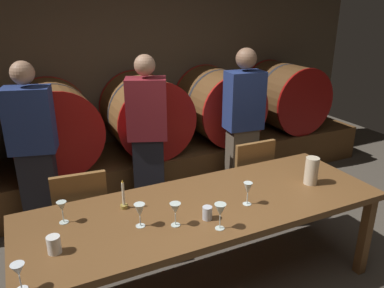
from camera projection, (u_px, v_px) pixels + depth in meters
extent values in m
cube|color=brown|center=(129.00, 57.00, 4.53)|extent=(6.38, 0.24, 2.88)
cube|color=brown|center=(148.00, 167.00, 4.49)|extent=(5.75, 0.90, 0.45)
cylinder|color=brown|center=(54.00, 126.00, 3.86)|extent=(0.86, 0.77, 0.86)
cylinder|color=#9E1411|center=(59.00, 137.00, 3.52)|extent=(0.87, 0.03, 0.87)
cylinder|color=#9E1411|center=(49.00, 116.00, 4.20)|extent=(0.87, 0.03, 0.87)
cylinder|color=#2D2D33|center=(54.00, 126.00, 3.86)|extent=(0.86, 0.04, 0.86)
cylinder|color=brown|center=(146.00, 114.00, 4.26)|extent=(0.86, 0.77, 0.86)
cylinder|color=#9E1411|center=(159.00, 124.00, 3.92)|extent=(0.87, 0.03, 0.87)
cylinder|color=#9E1411|center=(135.00, 106.00, 4.60)|extent=(0.87, 0.03, 0.87)
cylinder|color=#2D2D33|center=(146.00, 114.00, 4.26)|extent=(0.86, 0.04, 0.86)
cylinder|color=brown|center=(219.00, 105.00, 4.64)|extent=(0.86, 0.77, 0.86)
cylinder|color=#B21C16|center=(236.00, 113.00, 4.30)|extent=(0.87, 0.03, 0.87)
cylinder|color=#B21C16|center=(204.00, 98.00, 4.98)|extent=(0.87, 0.03, 0.87)
cylinder|color=#2D2D33|center=(219.00, 105.00, 4.64)|extent=(0.86, 0.04, 0.86)
cylinder|color=#513319|center=(285.00, 96.00, 5.06)|extent=(0.86, 0.77, 0.86)
cylinder|color=maroon|center=(306.00, 103.00, 4.72)|extent=(0.87, 0.03, 0.87)
cylinder|color=maroon|center=(267.00, 90.00, 5.40)|extent=(0.87, 0.03, 0.87)
cylinder|color=#2D2D33|center=(285.00, 96.00, 5.06)|extent=(0.86, 0.04, 0.86)
cube|color=brown|center=(206.00, 207.00, 2.67)|extent=(2.58, 0.89, 0.05)
cube|color=brown|center=(365.00, 236.00, 2.97)|extent=(0.07, 0.07, 0.67)
cube|color=brown|center=(26.00, 265.00, 2.63)|extent=(0.07, 0.07, 0.67)
cube|color=brown|center=(299.00, 194.00, 3.62)|extent=(0.07, 0.07, 0.67)
cube|color=brown|center=(81.00, 215.00, 3.07)|extent=(0.43, 0.43, 0.04)
cube|color=brown|center=(80.00, 200.00, 2.83)|extent=(0.40, 0.07, 0.42)
cube|color=brown|center=(102.00, 224.00, 3.35)|extent=(0.05, 0.05, 0.42)
cube|color=brown|center=(61.00, 232.00, 3.24)|extent=(0.05, 0.05, 0.42)
cube|color=brown|center=(108.00, 246.00, 3.05)|extent=(0.05, 0.05, 0.42)
cube|color=brown|center=(64.00, 255.00, 2.94)|extent=(0.05, 0.05, 0.42)
cube|color=brown|center=(243.00, 179.00, 3.69)|extent=(0.41, 0.41, 0.04)
cube|color=brown|center=(255.00, 164.00, 3.45)|extent=(0.40, 0.05, 0.42)
cube|color=brown|center=(247.00, 189.00, 3.98)|extent=(0.04, 0.04, 0.42)
cube|color=brown|center=(219.00, 196.00, 3.85)|extent=(0.04, 0.04, 0.42)
cube|color=brown|center=(266.00, 204.00, 3.69)|extent=(0.04, 0.04, 0.42)
cube|color=brown|center=(236.00, 212.00, 3.56)|extent=(0.04, 0.04, 0.42)
cube|color=black|center=(41.00, 195.00, 3.41)|extent=(0.34, 0.27, 0.85)
cube|color=navy|center=(30.00, 120.00, 3.17)|extent=(0.43, 0.33, 0.56)
sphere|color=tan|center=(22.00, 73.00, 3.03)|extent=(0.19, 0.19, 0.19)
cube|color=black|center=(149.00, 176.00, 3.84)|extent=(0.35, 0.30, 0.81)
cube|color=maroon|center=(147.00, 109.00, 3.60)|extent=(0.44, 0.36, 0.59)
sphere|color=tan|center=(145.00, 65.00, 3.45)|extent=(0.20, 0.20, 0.20)
cube|color=brown|center=(241.00, 163.00, 4.15)|extent=(0.32, 0.23, 0.80)
cube|color=navy|center=(244.00, 100.00, 3.90)|extent=(0.40, 0.28, 0.60)
sphere|color=#8C664C|center=(246.00, 58.00, 3.75)|extent=(0.21, 0.21, 0.21)
cylinder|color=olive|center=(124.00, 206.00, 2.61)|extent=(0.05, 0.05, 0.02)
cylinder|color=#EDE5CC|center=(123.00, 194.00, 2.57)|extent=(0.02, 0.02, 0.17)
cone|color=yellow|center=(122.00, 181.00, 2.54)|extent=(0.01, 0.01, 0.02)
cylinder|color=beige|center=(311.00, 171.00, 2.93)|extent=(0.10, 0.10, 0.22)
cylinder|color=white|center=(21.00, 282.00, 1.85)|extent=(0.01, 0.01, 0.08)
cone|color=white|center=(18.00, 270.00, 1.83)|extent=(0.07, 0.07, 0.07)
cylinder|color=silver|center=(64.00, 222.00, 2.44)|extent=(0.06, 0.06, 0.00)
cylinder|color=silver|center=(63.00, 217.00, 2.42)|extent=(0.01, 0.01, 0.08)
cone|color=silver|center=(62.00, 207.00, 2.40)|extent=(0.06, 0.06, 0.07)
cylinder|color=silver|center=(141.00, 226.00, 2.40)|extent=(0.06, 0.06, 0.00)
cylinder|color=silver|center=(140.00, 221.00, 2.39)|extent=(0.01, 0.01, 0.07)
cone|color=silver|center=(140.00, 210.00, 2.36)|extent=(0.07, 0.07, 0.09)
cylinder|color=silver|center=(176.00, 225.00, 2.41)|extent=(0.06, 0.06, 0.00)
cylinder|color=silver|center=(175.00, 219.00, 2.39)|extent=(0.01, 0.01, 0.08)
cone|color=silver|center=(175.00, 209.00, 2.37)|extent=(0.07, 0.07, 0.07)
cylinder|color=silver|center=(220.00, 228.00, 2.37)|extent=(0.06, 0.06, 0.00)
cylinder|color=silver|center=(220.00, 222.00, 2.36)|extent=(0.01, 0.01, 0.09)
cone|color=silver|center=(220.00, 210.00, 2.33)|extent=(0.07, 0.07, 0.08)
cylinder|color=silver|center=(247.00, 204.00, 2.66)|extent=(0.06, 0.06, 0.00)
cylinder|color=silver|center=(247.00, 199.00, 2.65)|extent=(0.01, 0.01, 0.08)
cone|color=silver|center=(248.00, 188.00, 2.62)|extent=(0.06, 0.06, 0.09)
cylinder|color=white|center=(54.00, 245.00, 2.13)|extent=(0.08, 0.08, 0.10)
cylinder|color=silver|center=(207.00, 213.00, 2.46)|extent=(0.06, 0.06, 0.09)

